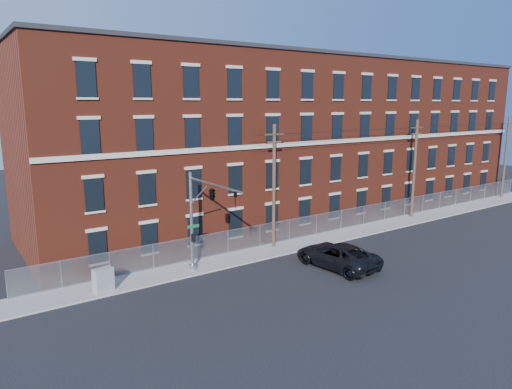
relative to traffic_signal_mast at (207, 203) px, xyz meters
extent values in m
plane|color=black|center=(6.00, -2.18, -5.39)|extent=(140.00, 140.00, 0.00)
cube|color=#999691|center=(18.00, 2.82, -5.33)|extent=(65.00, 3.00, 0.12)
cube|color=#5E2012|center=(18.00, 11.82, 2.61)|extent=(55.00, 14.00, 16.00)
cube|color=black|center=(18.00, 11.82, 10.76)|extent=(55.30, 14.30, 0.30)
cube|color=#ABA28E|center=(18.00, 4.74, 2.91)|extent=(55.00, 0.18, 0.35)
cube|color=black|center=(-5.83, 4.76, -3.19)|extent=(1.20, 0.10, 2.20)
cube|color=black|center=(-5.83, 4.76, 0.41)|extent=(1.20, 0.10, 2.20)
cube|color=black|center=(-5.83, 4.76, 4.21)|extent=(1.20, 0.10, 2.20)
cube|color=black|center=(-5.83, 4.76, 7.81)|extent=(1.20, 0.10, 2.20)
cube|color=black|center=(-2.17, 4.76, -3.19)|extent=(1.20, 0.10, 2.20)
cube|color=black|center=(-2.17, 4.76, 0.41)|extent=(1.20, 0.10, 2.20)
cube|color=black|center=(-2.17, 4.76, 4.21)|extent=(1.20, 0.10, 2.20)
cube|color=black|center=(-2.17, 4.76, 7.81)|extent=(1.20, 0.10, 2.20)
cube|color=black|center=(1.50, 4.76, -3.19)|extent=(1.20, 0.10, 2.20)
cube|color=black|center=(1.50, 4.76, 0.41)|extent=(1.20, 0.10, 2.20)
cube|color=black|center=(1.50, 4.76, 4.21)|extent=(1.20, 0.10, 2.20)
cube|color=black|center=(1.50, 4.76, 7.81)|extent=(1.20, 0.10, 2.20)
cube|color=black|center=(5.17, 4.76, -3.19)|extent=(1.20, 0.10, 2.20)
cube|color=black|center=(5.17, 4.76, 0.41)|extent=(1.20, 0.10, 2.20)
cube|color=black|center=(5.17, 4.76, 4.21)|extent=(1.20, 0.10, 2.20)
cube|color=black|center=(5.17, 4.76, 7.81)|extent=(1.20, 0.10, 2.20)
cube|color=black|center=(8.83, 4.76, -3.19)|extent=(1.20, 0.10, 2.20)
cube|color=black|center=(8.83, 4.76, 0.41)|extent=(1.20, 0.10, 2.20)
cube|color=black|center=(8.83, 4.76, 4.21)|extent=(1.20, 0.10, 2.20)
cube|color=black|center=(8.83, 4.76, 7.81)|extent=(1.20, 0.10, 2.20)
cube|color=black|center=(12.50, 4.76, -3.19)|extent=(1.20, 0.10, 2.20)
cube|color=black|center=(12.50, 4.76, 0.41)|extent=(1.20, 0.10, 2.20)
cube|color=black|center=(12.50, 4.76, 4.21)|extent=(1.20, 0.10, 2.20)
cube|color=black|center=(12.50, 4.76, 7.81)|extent=(1.20, 0.10, 2.20)
cube|color=black|center=(16.17, 4.76, -3.19)|extent=(1.20, 0.10, 2.20)
cube|color=black|center=(16.17, 4.76, 0.41)|extent=(1.20, 0.10, 2.20)
cube|color=black|center=(16.17, 4.76, 4.21)|extent=(1.20, 0.10, 2.20)
cube|color=black|center=(16.17, 4.76, 7.81)|extent=(1.20, 0.10, 2.20)
cube|color=black|center=(19.83, 4.76, -3.19)|extent=(1.20, 0.10, 2.20)
cube|color=black|center=(19.83, 4.76, 0.41)|extent=(1.20, 0.10, 2.20)
cube|color=black|center=(19.83, 4.76, 4.21)|extent=(1.20, 0.10, 2.20)
cube|color=black|center=(19.83, 4.76, 7.81)|extent=(1.20, 0.10, 2.20)
cube|color=black|center=(23.50, 4.76, -3.19)|extent=(1.20, 0.10, 2.20)
cube|color=black|center=(23.50, 4.76, 0.41)|extent=(1.20, 0.10, 2.20)
cube|color=black|center=(23.50, 4.76, 4.21)|extent=(1.20, 0.10, 2.20)
cube|color=black|center=(23.50, 4.76, 7.81)|extent=(1.20, 0.10, 2.20)
cube|color=black|center=(27.17, 4.76, -3.19)|extent=(1.20, 0.10, 2.20)
cube|color=black|center=(27.17, 4.76, 0.41)|extent=(1.20, 0.10, 2.20)
cube|color=black|center=(27.17, 4.76, 4.21)|extent=(1.20, 0.10, 2.20)
cube|color=black|center=(27.17, 4.76, 7.81)|extent=(1.20, 0.10, 2.20)
cube|color=black|center=(30.83, 4.76, -3.19)|extent=(1.20, 0.10, 2.20)
cube|color=black|center=(30.83, 4.76, 0.41)|extent=(1.20, 0.10, 2.20)
cube|color=black|center=(30.83, 4.76, 4.21)|extent=(1.20, 0.10, 2.20)
cube|color=black|center=(30.83, 4.76, 7.81)|extent=(1.20, 0.10, 2.20)
cube|color=black|center=(34.50, 4.76, -3.19)|extent=(1.20, 0.10, 2.20)
cube|color=black|center=(34.50, 4.76, 0.41)|extent=(1.20, 0.10, 2.20)
cube|color=black|center=(34.50, 4.76, 4.21)|extent=(1.20, 0.10, 2.20)
cube|color=black|center=(34.50, 4.76, 7.81)|extent=(1.20, 0.10, 2.20)
cube|color=black|center=(38.17, 4.76, -3.19)|extent=(1.20, 0.10, 2.20)
cube|color=black|center=(38.17, 4.76, 0.41)|extent=(1.20, 0.10, 2.20)
cube|color=black|center=(38.17, 4.76, 4.21)|extent=(1.20, 0.10, 2.20)
cube|color=black|center=(38.17, 4.76, 7.81)|extent=(1.20, 0.10, 2.20)
cube|color=black|center=(41.83, 4.76, -3.19)|extent=(1.20, 0.10, 2.20)
cube|color=black|center=(41.83, 4.76, 0.41)|extent=(1.20, 0.10, 2.20)
cube|color=black|center=(41.83, 4.76, 4.21)|extent=(1.20, 0.10, 2.20)
cube|color=black|center=(41.83, 4.76, 7.81)|extent=(1.20, 0.10, 2.20)
cube|color=#A5A8AD|center=(18.00, 4.12, -4.37)|extent=(59.00, 0.02, 1.80)
cylinder|color=#9EA0A5|center=(18.00, 4.12, -3.47)|extent=(59.00, 0.04, 0.04)
cylinder|color=#9EA0A5|center=(-11.50, 4.12, -4.37)|extent=(0.06, 0.06, 1.85)
cylinder|color=#9EA0A5|center=(-8.39, 4.12, -4.37)|extent=(0.06, 0.06, 1.85)
cylinder|color=#9EA0A5|center=(-5.29, 4.12, -4.37)|extent=(0.06, 0.06, 1.85)
cylinder|color=#9EA0A5|center=(-2.18, 4.12, -4.37)|extent=(0.06, 0.06, 1.85)
cylinder|color=#9EA0A5|center=(0.92, 4.12, -4.37)|extent=(0.06, 0.06, 1.85)
cylinder|color=#9EA0A5|center=(4.03, 4.12, -4.37)|extent=(0.06, 0.06, 1.85)
cylinder|color=#9EA0A5|center=(7.13, 4.12, -4.37)|extent=(0.06, 0.06, 1.85)
cylinder|color=#9EA0A5|center=(10.24, 4.12, -4.37)|extent=(0.06, 0.06, 1.85)
cylinder|color=#9EA0A5|center=(13.34, 4.12, -4.37)|extent=(0.06, 0.06, 1.85)
cylinder|color=#9EA0A5|center=(16.45, 4.12, -4.37)|extent=(0.06, 0.06, 1.85)
cylinder|color=#9EA0A5|center=(19.55, 4.12, -4.37)|extent=(0.06, 0.06, 1.85)
cylinder|color=#9EA0A5|center=(22.66, 4.12, -4.37)|extent=(0.06, 0.06, 1.85)
cylinder|color=#9EA0A5|center=(25.76, 4.12, -4.37)|extent=(0.06, 0.06, 1.85)
cylinder|color=#9EA0A5|center=(28.87, 4.12, -4.37)|extent=(0.06, 0.06, 1.85)
cylinder|color=#9EA0A5|center=(31.97, 4.12, -4.37)|extent=(0.06, 0.06, 1.85)
cylinder|color=#9EA0A5|center=(35.08, 4.12, -4.37)|extent=(0.06, 0.06, 1.85)
cylinder|color=#9EA0A5|center=(38.18, 4.12, -4.37)|extent=(0.06, 0.06, 1.85)
cylinder|color=#9EA0A5|center=(41.29, 4.12, -4.37)|extent=(0.06, 0.06, 1.85)
cylinder|color=#9EA0A5|center=(44.39, 4.12, -4.37)|extent=(0.06, 0.06, 1.85)
cylinder|color=#9EA0A5|center=(47.50, 4.12, -4.37)|extent=(0.06, 0.06, 1.85)
cylinder|color=#9EA0A5|center=(0.00, 2.32, -1.77)|extent=(0.22, 0.22, 7.00)
cylinder|color=#9EA0A5|center=(0.00, 2.32, -5.07)|extent=(0.50, 0.50, 0.40)
cylinder|color=#9EA0A5|center=(0.00, -0.93, 1.33)|extent=(0.14, 6.50, 0.14)
cylinder|color=#9EA0A5|center=(0.00, 1.12, 0.33)|extent=(0.08, 2.18, 1.56)
cube|color=#0C592D|center=(0.05, 2.17, -2.07)|extent=(0.90, 0.03, 0.22)
cube|color=black|center=(0.00, 2.07, -2.87)|extent=(0.25, 0.25, 0.60)
imported|color=black|center=(0.00, -3.48, 0.78)|extent=(0.16, 0.20, 1.00)
imported|color=black|center=(0.00, -0.68, 0.78)|extent=(0.53, 2.48, 1.00)
cylinder|color=#4C3426|center=(8.00, 3.42, -0.27)|extent=(0.28, 0.28, 10.00)
cube|color=#4C3426|center=(8.00, 3.42, 3.93)|extent=(1.80, 0.12, 0.12)
cube|color=#4C3426|center=(8.00, 3.42, 3.33)|extent=(1.40, 0.12, 0.12)
cylinder|color=#4C3426|center=(26.00, 3.42, -0.27)|extent=(0.28, 0.28, 10.00)
cube|color=#4C3426|center=(26.00, 3.42, 3.93)|extent=(1.80, 0.12, 0.12)
cube|color=#4C3426|center=(26.00, 3.42, 3.33)|extent=(1.40, 0.12, 0.12)
cylinder|color=#4C3426|center=(44.00, 3.42, -0.27)|extent=(0.28, 0.28, 10.00)
cube|color=#4C3426|center=(44.00, 3.42, 3.93)|extent=(1.80, 0.12, 0.12)
cube|color=#4C3426|center=(44.00, 3.42, 3.33)|extent=(1.40, 0.12, 0.12)
cylinder|color=black|center=(26.00, 3.12, 3.93)|extent=(40.00, 0.02, 0.02)
cylinder|color=black|center=(26.00, 3.72, 3.93)|extent=(40.00, 0.02, 0.02)
cylinder|color=black|center=(26.00, 3.42, 3.33)|extent=(40.00, 0.02, 0.02)
imported|color=black|center=(9.00, -2.93, -4.49)|extent=(3.55, 6.69, 1.79)
cube|color=gray|center=(-6.37, 2.02, -4.51)|extent=(1.32, 0.86, 1.51)
camera|label=1|loc=(-14.01, -25.79, 6.33)|focal=32.34mm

